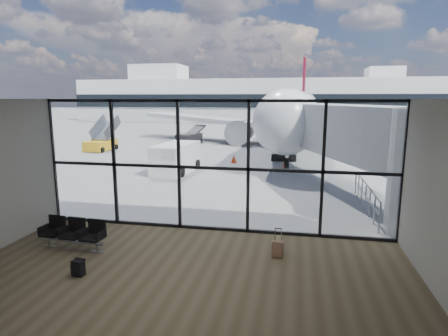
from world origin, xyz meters
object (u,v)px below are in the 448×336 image
(seating_row, at_px, (74,232))
(backpack, at_px, (78,268))
(suitcase, at_px, (278,249))
(belt_loader, at_px, (190,138))
(mobile_stairs, at_px, (101,144))
(service_van, at_px, (175,158))
(airliner, at_px, (298,112))

(seating_row, distance_m, backpack, 2.08)
(backpack, bearing_deg, suitcase, 31.68)
(belt_loader, relative_size, mobile_stairs, 1.14)
(service_van, xyz_separation_m, mobile_stairs, (-9.48, 8.21, -0.33))
(backpack, relative_size, airliner, 0.01)
(seating_row, bearing_deg, belt_loader, 102.65)
(backpack, bearing_deg, service_van, 106.49)
(seating_row, xyz_separation_m, suitcase, (6.15, 0.41, -0.25))
(suitcase, height_order, belt_loader, belt_loader)
(service_van, distance_m, mobile_stairs, 12.54)
(backpack, xyz_separation_m, airliner, (5.50, 31.19, 2.85))
(seating_row, xyz_separation_m, mobile_stairs, (-10.16, 20.07, 0.07))
(backpack, distance_m, belt_loader, 28.02)
(service_van, distance_m, belt_loader, 14.35)
(seating_row, height_order, service_van, service_van)
(suitcase, relative_size, airliner, 0.02)
(seating_row, relative_size, airliner, 0.05)
(backpack, xyz_separation_m, suitcase, (4.99, 2.11, 0.04))
(suitcase, relative_size, service_van, 0.20)
(seating_row, relative_size, service_van, 0.49)
(suitcase, bearing_deg, seating_row, -172.89)
(backpack, bearing_deg, mobile_stairs, 126.25)
(backpack, relative_size, suitcase, 0.53)
(airliner, bearing_deg, seating_row, -100.27)
(mobile_stairs, bearing_deg, belt_loader, 47.99)
(airliner, distance_m, service_van, 19.21)
(suitcase, bearing_deg, backpack, -153.79)
(service_van, bearing_deg, airliner, 72.29)
(seating_row, xyz_separation_m, service_van, (-0.68, 11.87, 0.40))
(airliner, bearing_deg, belt_loader, -158.48)
(backpack, distance_m, service_van, 13.71)
(suitcase, relative_size, belt_loader, 0.21)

